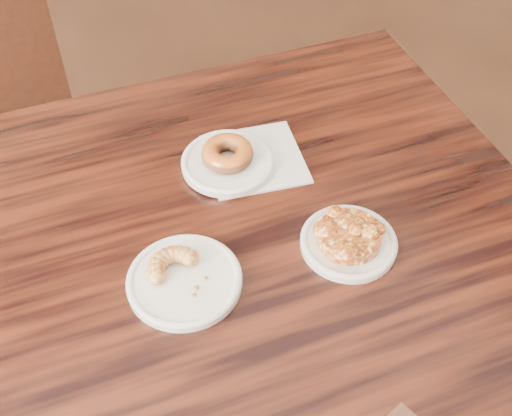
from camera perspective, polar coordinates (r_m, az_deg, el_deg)
cafe_table at (r=1.35m, az=0.64°, el=-12.92°), size 1.17×1.17×0.75m
napkin at (r=1.16m, az=-0.13°, el=4.40°), size 0.22×0.22×0.00m
plate_donut at (r=1.15m, az=-2.52°, el=4.05°), size 0.17×0.17×0.01m
plate_cruller at (r=0.98m, az=-6.38°, el=-6.47°), size 0.18×0.18×0.01m
plate_fritter at (r=1.03m, az=8.22°, el=-3.09°), size 0.15×0.15×0.01m
glazed_donut at (r=1.13m, az=-2.55°, el=4.86°), size 0.09×0.09×0.03m
apple_fritter at (r=1.02m, az=8.36°, el=-2.27°), size 0.14×0.14×0.03m
cruller_fragment at (r=0.97m, az=-6.47°, el=-5.80°), size 0.10×0.10×0.03m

